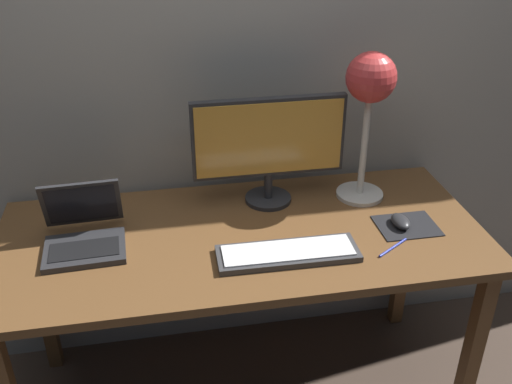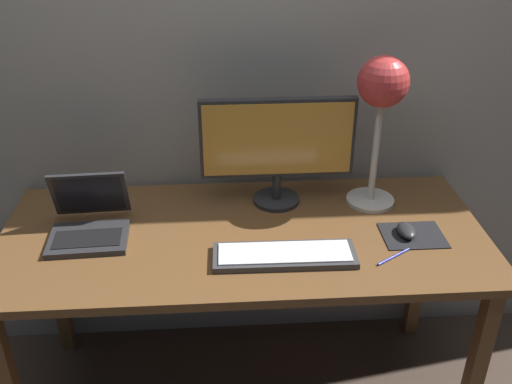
% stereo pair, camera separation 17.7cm
% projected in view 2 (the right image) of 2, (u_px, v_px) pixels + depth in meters
% --- Properties ---
extents(back_wall, '(4.80, 0.06, 2.60)m').
position_uv_depth(back_wall, '(236.00, 32.00, 1.98)').
color(back_wall, '#9E998E').
rests_on(back_wall, ground).
extents(desk, '(1.60, 0.70, 0.74)m').
position_uv_depth(desk, '(244.00, 252.00, 1.94)').
color(desk, brown).
rests_on(desk, ground).
extents(monitor, '(0.53, 0.17, 0.39)m').
position_uv_depth(monitor, '(277.00, 144.00, 1.97)').
color(monitor, '#28282B').
rests_on(monitor, desk).
extents(keyboard_main, '(0.44, 0.15, 0.03)m').
position_uv_depth(keyboard_main, '(285.00, 255.00, 1.77)').
color(keyboard_main, '#38383A').
rests_on(keyboard_main, desk).
extents(laptop, '(0.26, 0.27, 0.20)m').
position_uv_depth(laptop, '(89.00, 217.00, 1.88)').
color(laptop, '#28282B').
rests_on(laptop, desk).
extents(desk_lamp, '(0.17, 0.17, 0.53)m').
position_uv_depth(desk_lamp, '(382.00, 95.00, 1.88)').
color(desk_lamp, beige).
rests_on(desk_lamp, desk).
extents(mousepad, '(0.20, 0.16, 0.00)m').
position_uv_depth(mousepad, '(413.00, 235.00, 1.89)').
color(mousepad, black).
rests_on(mousepad, desk).
extents(mouse, '(0.06, 0.10, 0.03)m').
position_uv_depth(mouse, '(406.00, 230.00, 1.88)').
color(mouse, '#28282B').
rests_on(mouse, mousepad).
extents(pen, '(0.12, 0.08, 0.01)m').
position_uv_depth(pen, '(394.00, 257.00, 1.78)').
color(pen, '#2633A5').
rests_on(pen, desk).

